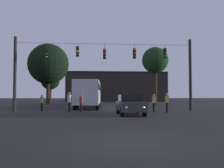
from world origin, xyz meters
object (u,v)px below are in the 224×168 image
object	(u,v)px
pedestrian_crossing_right	(167,101)
city_bus	(89,92)
pedestrian_near_bus	(154,102)
tree_behind_building	(155,61)
car_near_right	(130,104)
pedestrian_trailing	(42,102)
pedestrian_crossing_left	(69,101)
tree_right_far	(48,64)
tree_left_silhouette	(50,80)
car_far_left	(83,99)
pedestrian_crossing_center	(81,102)

from	to	relation	value
pedestrian_crossing_right	city_bus	bearing A→B (deg)	129.23
pedestrian_near_bus	tree_behind_building	bearing A→B (deg)	75.20
car_near_right	pedestrian_trailing	bearing A→B (deg)	145.78
pedestrian_crossing_left	tree_right_far	world-z (taller)	tree_right_far
tree_behind_building	tree_left_silhouette	bearing A→B (deg)	134.17
pedestrian_crossing_right	tree_left_silhouette	bearing A→B (deg)	115.23
car_near_right	pedestrian_near_bus	size ratio (longest dim) A/B	2.76
car_far_left	pedestrian_crossing_left	distance (m)	18.25
car_far_left	pedestrian_crossing_right	distance (m)	21.04
pedestrian_crossing_center	pedestrian_trailing	xyz separation A→B (m)	(-3.74, 1.56, -0.01)
pedestrian_crossing_left	car_far_left	bearing A→B (deg)	88.34
car_far_left	tree_behind_building	xyz separation A→B (m)	(10.34, -5.63, 5.53)
car_far_left	pedestrian_near_bus	bearing A→B (deg)	-69.67
car_far_left	city_bus	bearing A→B (deg)	-84.59
city_bus	car_far_left	world-z (taller)	city_bus
car_far_left	tree_left_silhouette	world-z (taller)	tree_left_silhouette
pedestrian_crossing_right	pedestrian_trailing	world-z (taller)	pedestrian_crossing_right
pedestrian_crossing_right	tree_left_silhouette	distance (m)	35.55
city_bus	pedestrian_crossing_right	size ratio (longest dim) A/B	6.67
pedestrian_crossing_left	pedestrian_crossing_right	xyz separation A→B (m)	(8.36, -1.29, -0.05)
pedestrian_crossing_center	pedestrian_near_bus	size ratio (longest dim) A/B	0.97
car_near_right	car_far_left	bearing A→B (deg)	101.25
pedestrian_near_bus	tree_left_silhouette	xyz separation A→B (m)	(-14.15, 31.11, 3.60)
car_near_right	tree_left_silhouette	size ratio (longest dim) A/B	0.67
car_near_right	pedestrian_trailing	distance (m)	9.14
car_far_left	pedestrian_crossing_center	distance (m)	18.20
city_bus	pedestrian_near_bus	xyz separation A→B (m)	(5.84, -7.40, -0.98)
pedestrian_near_bus	tree_left_silhouette	size ratio (longest dim) A/B	0.24
tree_behind_building	tree_right_far	world-z (taller)	tree_right_far
pedestrian_near_bus	tree_left_silhouette	world-z (taller)	tree_left_silhouette
car_near_right	pedestrian_crossing_right	size ratio (longest dim) A/B	2.61
car_far_left	pedestrian_crossing_left	xyz separation A→B (m)	(-0.53, -18.24, 0.20)
pedestrian_crossing_left	pedestrian_near_bus	xyz separation A→B (m)	(7.44, -0.39, -0.11)
pedestrian_near_bus	pedestrian_trailing	bearing A→B (deg)	168.79
pedestrian_crossing_left	pedestrian_near_bus	size ratio (longest dim) A/B	1.11
pedestrian_crossing_right	tree_right_far	xyz separation A→B (m)	(-13.29, 19.13, 5.40)
pedestrian_crossing_left	tree_right_far	distance (m)	19.26
pedestrian_trailing	pedestrian_near_bus	bearing A→B (deg)	-11.21
pedestrian_near_bus	car_near_right	bearing A→B (deg)	-129.42
pedestrian_crossing_left	tree_right_far	size ratio (longest dim) A/B	0.18
car_far_left	pedestrian_crossing_center	bearing A→B (deg)	-88.40
pedestrian_crossing_left	tree_behind_building	bearing A→B (deg)	49.24
pedestrian_crossing_left	pedestrian_trailing	xyz separation A→B (m)	(-2.70, 1.61, -0.15)
city_bus	tree_right_far	size ratio (longest dim) A/B	1.16
car_far_left	pedestrian_near_bus	world-z (taller)	pedestrian_near_bus
pedestrian_crossing_center	tree_left_silhouette	xyz separation A→B (m)	(-7.75, 30.66, 3.63)
city_bus	tree_behind_building	bearing A→B (deg)	31.15
pedestrian_crossing_left	tree_left_silhouette	size ratio (longest dim) A/B	0.27
car_far_left	pedestrian_near_bus	xyz separation A→B (m)	(6.91, -18.64, 0.09)
car_near_right	tree_behind_building	xyz separation A→B (m)	(6.01, 16.14, 5.53)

